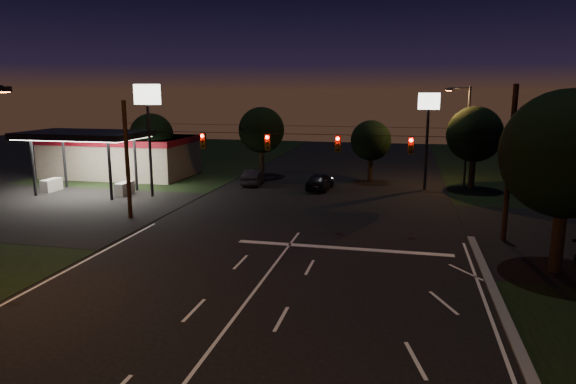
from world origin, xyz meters
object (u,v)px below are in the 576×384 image
(utility_pole_right, at_px, (503,241))
(car_oncoming_a, at_px, (320,181))
(car_oncoming_b, at_px, (254,177))
(tree_right_near, at_px, (566,155))

(utility_pole_right, xyz_separation_m, car_oncoming_a, (-13.00, 13.03, 0.75))
(car_oncoming_a, xyz_separation_m, car_oncoming_b, (-6.39, 1.05, -0.04))
(car_oncoming_a, height_order, car_oncoming_b, car_oncoming_a)
(utility_pole_right, xyz_separation_m, tree_right_near, (1.53, -4.83, 5.68))
(utility_pole_right, relative_size, tree_right_near, 1.03)
(utility_pole_right, height_order, car_oncoming_a, utility_pole_right)
(utility_pole_right, relative_size, car_oncoming_a, 2.03)
(car_oncoming_b, bearing_deg, car_oncoming_a, 167.15)
(utility_pole_right, bearing_deg, tree_right_near, -72.47)
(tree_right_near, relative_size, car_oncoming_b, 2.02)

